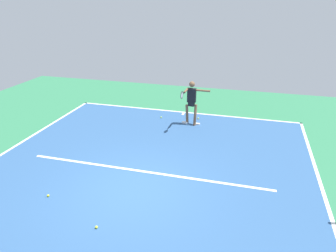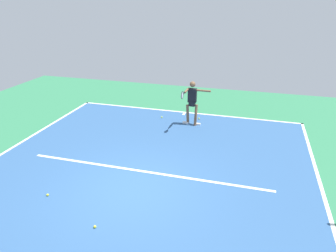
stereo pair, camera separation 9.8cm
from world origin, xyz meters
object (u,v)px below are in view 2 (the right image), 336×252
object	(u,v)px
tennis_ball_by_baseline	(199,118)
tennis_ball_near_player	(162,117)
tennis_player	(192,100)
tennis_ball_far_corner	(48,195)
tennis_ball_by_sideline	(95,227)

from	to	relation	value
tennis_ball_by_baseline	tennis_ball_near_player	bearing A→B (deg)	10.82
tennis_player	tennis_ball_by_baseline	xyz separation A→B (m)	(-0.19, -0.68, -1.03)
tennis_player	tennis_ball_near_player	bearing A→B (deg)	-13.55
tennis_ball_by_baseline	tennis_ball_far_corner	size ratio (longest dim) A/B	1.00
tennis_ball_by_sideline	tennis_ball_near_player	bearing A→B (deg)	-85.44
tennis_ball_near_player	tennis_ball_by_sideline	distance (m)	7.09
tennis_ball_by_baseline	tennis_player	bearing A→B (deg)	74.22
tennis_ball_near_player	tennis_ball_by_baseline	bearing A→B (deg)	-169.18
tennis_player	tennis_ball_by_sideline	bearing A→B (deg)	84.54
tennis_ball_by_sideline	tennis_ball_far_corner	bearing A→B (deg)	-22.90
tennis_ball_near_player	tennis_ball_by_sideline	world-z (taller)	same
tennis_ball_near_player	tennis_ball_far_corner	bearing A→B (deg)	78.86
tennis_ball_by_sideline	tennis_player	bearing A→B (deg)	-97.10
tennis_ball_by_baseline	tennis_ball_by_sideline	distance (m)	7.44
tennis_player	tennis_ball_near_player	size ratio (longest dim) A/B	27.68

